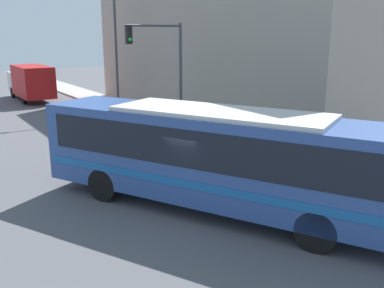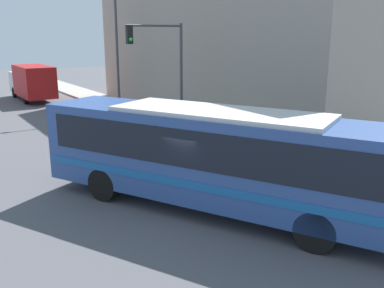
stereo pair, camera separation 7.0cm
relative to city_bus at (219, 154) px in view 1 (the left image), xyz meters
name	(u,v)px [view 1 (the left image)]	position (x,y,z in m)	size (l,w,h in m)	color
ground_plane	(194,206)	(-0.41, 0.74, -1.87)	(120.00, 120.00, 0.00)	#515156
sidewalk	(114,105)	(5.44, 20.74, -1.80)	(2.70, 70.00, 0.14)	#A8A399
building_facade	(214,26)	(9.79, 13.79, 4.00)	(6.00, 24.08, 11.74)	#9E9384
city_bus	(219,154)	(0.00, 0.00, 0.00)	(7.56, 11.69, 3.20)	#2D4C8C
delivery_truck	(31,81)	(0.79, 27.01, -0.29)	(2.30, 7.30, 2.88)	#B21919
fire_hydrant	(250,147)	(4.69, 3.96, -1.36)	(0.23, 0.31, 0.73)	#999999
traffic_light_pole	(163,59)	(3.78, 10.00, 2.21)	(3.28, 0.35, 5.79)	#47474C
parking_meter	(163,111)	(4.69, 11.69, -0.86)	(0.14, 0.14, 1.28)	#47474C
street_lamp	(111,40)	(4.58, 18.80, 3.06)	(2.94, 0.28, 8.10)	#47474C
pedestrian_near_corner	(253,127)	(5.81, 5.06, -0.77)	(0.34, 0.34, 1.86)	#47382D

